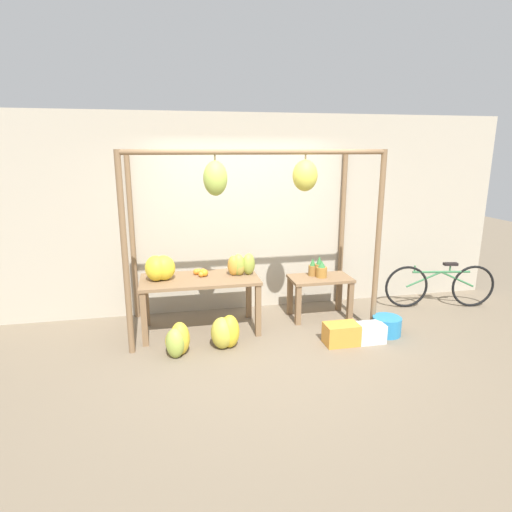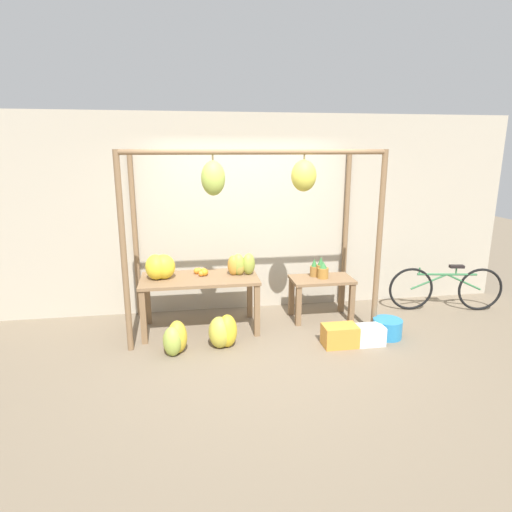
{
  "view_description": "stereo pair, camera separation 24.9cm",
  "coord_description": "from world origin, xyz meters",
  "px_view_note": "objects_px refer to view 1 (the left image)",
  "views": [
    {
      "loc": [
        -1.04,
        -4.53,
        2.31
      ],
      "look_at": [
        0.06,
        0.72,
        0.97
      ],
      "focal_mm": 30.0,
      "sensor_mm": 36.0,
      "label": 1
    },
    {
      "loc": [
        -0.79,
        -4.57,
        2.31
      ],
      "look_at": [
        0.06,
        0.72,
        0.97
      ],
      "focal_mm": 30.0,
      "sensor_mm": 36.0,
      "label": 2
    }
  ],
  "objects_px": {
    "blue_bucket": "(387,326)",
    "fruit_crate_purple": "(369,333)",
    "banana_pile_on_table": "(160,268)",
    "fruit_crate_white": "(341,334)",
    "banana_pile_ground_right": "(226,332)",
    "parked_bicycle": "(440,285)",
    "orange_pile": "(202,272)",
    "papaya_pile": "(241,265)",
    "banana_pile_ground_left": "(177,341)",
    "pineapple_cluster": "(318,269)"
  },
  "relations": [
    {
      "from": "pineapple_cluster",
      "to": "blue_bucket",
      "type": "relative_size",
      "value": 0.79
    },
    {
      "from": "banana_pile_on_table",
      "to": "orange_pile",
      "type": "height_order",
      "value": "banana_pile_on_table"
    },
    {
      "from": "banana_pile_on_table",
      "to": "banana_pile_ground_left",
      "type": "xyz_separation_m",
      "value": [
        0.16,
        -0.64,
        -0.7
      ]
    },
    {
      "from": "banana_pile_ground_left",
      "to": "fruit_crate_purple",
      "type": "xyz_separation_m",
      "value": [
        2.32,
        -0.12,
        -0.06
      ]
    },
    {
      "from": "banana_pile_ground_left",
      "to": "papaya_pile",
      "type": "xyz_separation_m",
      "value": [
        0.86,
        0.66,
        0.67
      ]
    },
    {
      "from": "banana_pile_on_table",
      "to": "papaya_pile",
      "type": "xyz_separation_m",
      "value": [
        1.03,
        0.02,
        -0.02
      ]
    },
    {
      "from": "banana_pile_ground_left",
      "to": "blue_bucket",
      "type": "relative_size",
      "value": 1.08
    },
    {
      "from": "banana_pile_on_table",
      "to": "papaya_pile",
      "type": "bearing_deg",
      "value": 1.2
    },
    {
      "from": "banana_pile_ground_left",
      "to": "blue_bucket",
      "type": "height_order",
      "value": "banana_pile_ground_left"
    },
    {
      "from": "pineapple_cluster",
      "to": "banana_pile_ground_right",
      "type": "relative_size",
      "value": 0.69
    },
    {
      "from": "banana_pile_ground_right",
      "to": "fruit_crate_white",
      "type": "height_order",
      "value": "banana_pile_ground_right"
    },
    {
      "from": "orange_pile",
      "to": "papaya_pile",
      "type": "height_order",
      "value": "papaya_pile"
    },
    {
      "from": "orange_pile",
      "to": "fruit_crate_purple",
      "type": "bearing_deg",
      "value": -23.89
    },
    {
      "from": "banana_pile_ground_left",
      "to": "banana_pile_ground_right",
      "type": "xyz_separation_m",
      "value": [
        0.57,
        0.08,
        0.02
      ]
    },
    {
      "from": "banana_pile_on_table",
      "to": "fruit_crate_white",
      "type": "bearing_deg",
      "value": -19.55
    },
    {
      "from": "banana_pile_on_table",
      "to": "orange_pile",
      "type": "distance_m",
      "value": 0.55
    },
    {
      "from": "pineapple_cluster",
      "to": "blue_bucket",
      "type": "bearing_deg",
      "value": -49.52
    },
    {
      "from": "banana_pile_ground_right",
      "to": "parked_bicycle",
      "type": "relative_size",
      "value": 0.26
    },
    {
      "from": "parked_bicycle",
      "to": "papaya_pile",
      "type": "xyz_separation_m",
      "value": [
        -3.03,
        -0.11,
        0.52
      ]
    },
    {
      "from": "parked_bicycle",
      "to": "banana_pile_ground_right",
      "type": "bearing_deg",
      "value": -168.08
    },
    {
      "from": "pineapple_cluster",
      "to": "fruit_crate_white",
      "type": "xyz_separation_m",
      "value": [
        -0.02,
        -0.92,
        -0.57
      ]
    },
    {
      "from": "pineapple_cluster",
      "to": "parked_bicycle",
      "type": "relative_size",
      "value": 0.18
    },
    {
      "from": "fruit_crate_purple",
      "to": "pineapple_cluster",
      "type": "bearing_deg",
      "value": 110.05
    },
    {
      "from": "orange_pile",
      "to": "fruit_crate_white",
      "type": "xyz_separation_m",
      "value": [
        1.6,
        -0.86,
        -0.63
      ]
    },
    {
      "from": "pineapple_cluster",
      "to": "banana_pile_ground_left",
      "type": "height_order",
      "value": "pineapple_cluster"
    },
    {
      "from": "banana_pile_ground_left",
      "to": "orange_pile",
      "type": "bearing_deg",
      "value": 64.04
    },
    {
      "from": "banana_pile_on_table",
      "to": "fruit_crate_purple",
      "type": "relative_size",
      "value": 1.16
    },
    {
      "from": "blue_bucket",
      "to": "fruit_crate_purple",
      "type": "relative_size",
      "value": 0.98
    },
    {
      "from": "pineapple_cluster",
      "to": "blue_bucket",
      "type": "height_order",
      "value": "pineapple_cluster"
    },
    {
      "from": "orange_pile",
      "to": "parked_bicycle",
      "type": "distance_m",
      "value": 3.56
    },
    {
      "from": "banana_pile_on_table",
      "to": "parked_bicycle",
      "type": "bearing_deg",
      "value": 1.89
    },
    {
      "from": "blue_bucket",
      "to": "fruit_crate_purple",
      "type": "distance_m",
      "value": 0.36
    },
    {
      "from": "blue_bucket",
      "to": "papaya_pile",
      "type": "xyz_separation_m",
      "value": [
        -1.78,
        0.64,
        0.74
      ]
    },
    {
      "from": "blue_bucket",
      "to": "banana_pile_on_table",
      "type": "bearing_deg",
      "value": 167.64
    },
    {
      "from": "banana_pile_on_table",
      "to": "parked_bicycle",
      "type": "distance_m",
      "value": 4.1
    },
    {
      "from": "banana_pile_ground_left",
      "to": "banana_pile_on_table",
      "type": "bearing_deg",
      "value": 104.36
    },
    {
      "from": "banana_pile_on_table",
      "to": "banana_pile_ground_left",
      "type": "height_order",
      "value": "banana_pile_on_table"
    },
    {
      "from": "blue_bucket",
      "to": "fruit_crate_purple",
      "type": "height_order",
      "value": "same"
    },
    {
      "from": "orange_pile",
      "to": "papaya_pile",
      "type": "relative_size",
      "value": 0.48
    },
    {
      "from": "blue_bucket",
      "to": "parked_bicycle",
      "type": "xyz_separation_m",
      "value": [
        1.25,
        0.75,
        0.22
      ]
    },
    {
      "from": "pineapple_cluster",
      "to": "banana_pile_ground_left",
      "type": "xyz_separation_m",
      "value": [
        -1.98,
        -0.8,
        -0.52
      ]
    },
    {
      "from": "orange_pile",
      "to": "banana_pile_on_table",
      "type": "bearing_deg",
      "value": -169.24
    },
    {
      "from": "pineapple_cluster",
      "to": "fruit_crate_white",
      "type": "height_order",
      "value": "pineapple_cluster"
    },
    {
      "from": "papaya_pile",
      "to": "parked_bicycle",
      "type": "bearing_deg",
      "value": 2.13
    },
    {
      "from": "banana_pile_on_table",
      "to": "fruit_crate_white",
      "type": "height_order",
      "value": "banana_pile_on_table"
    },
    {
      "from": "orange_pile",
      "to": "fruit_crate_purple",
      "type": "xyz_separation_m",
      "value": [
        1.96,
        -0.87,
        -0.64
      ]
    },
    {
      "from": "blue_bucket",
      "to": "papaya_pile",
      "type": "distance_m",
      "value": 2.03
    },
    {
      "from": "orange_pile",
      "to": "fruit_crate_white",
      "type": "bearing_deg",
      "value": -28.11
    },
    {
      "from": "orange_pile",
      "to": "fruit_crate_white",
      "type": "height_order",
      "value": "orange_pile"
    },
    {
      "from": "papaya_pile",
      "to": "banana_pile_on_table",
      "type": "bearing_deg",
      "value": -178.8
    }
  ]
}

